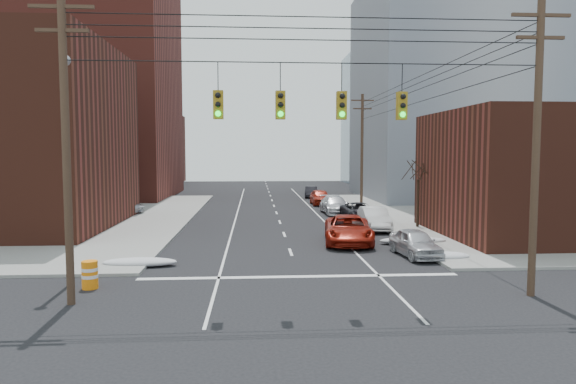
{
  "coord_description": "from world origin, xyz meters",
  "views": [
    {
      "loc": [
        -1.93,
        -15.43,
        5.44
      ],
      "look_at": [
        0.09,
        15.61,
        3.0
      ],
      "focal_mm": 32.0,
      "sensor_mm": 36.0,
      "label": 1
    }
  ],
  "objects": [
    {
      "name": "building_brick_far",
      "position": [
        -26.0,
        74.0,
        6.0
      ],
      "size": [
        22.0,
        18.0,
        12.0
      ],
      "primitive_type": "cube",
      "color": "#4F2217",
      "rests_on": "ground"
    },
    {
      "name": "parked_car_b",
      "position": [
        6.4,
        19.66,
        0.79
      ],
      "size": [
        1.85,
        4.86,
        1.58
      ],
      "primitive_type": "imported",
      "rotation": [
        0.0,
        0.0,
        -0.04
      ],
      "color": "silver",
      "rests_on": "ground"
    },
    {
      "name": "building_glass",
      "position": [
        24.0,
        70.0,
        11.0
      ],
      "size": [
        20.0,
        18.0,
        22.0
      ],
      "primitive_type": "cube",
      "color": "gray",
      "rests_on": "ground"
    },
    {
      "name": "building_storefront",
      "position": [
        18.0,
        16.0,
        4.0
      ],
      "size": [
        16.0,
        12.0,
        8.0
      ],
      "primitive_type": "cube",
      "color": "#4F2217",
      "rests_on": "ground"
    },
    {
      "name": "lot_car_c",
      "position": [
        -16.62,
        18.66,
        0.84
      ],
      "size": [
        4.93,
        2.33,
        1.39
      ],
      "primitive_type": "imported",
      "rotation": [
        0.0,
        0.0,
        1.65
      ],
      "color": "black",
      "rests_on": "sidewalk_nw"
    },
    {
      "name": "lot_car_a",
      "position": [
        -15.72,
        20.1,
        0.82
      ],
      "size": [
        4.23,
        1.89,
        1.35
      ],
      "primitive_type": "imported",
      "rotation": [
        0.0,
        0.0,
        1.46
      ],
      "color": "white",
      "rests_on": "sidewalk_nw"
    },
    {
      "name": "snow_east_far",
      "position": [
        7.4,
        14.0,
        0.21
      ],
      "size": [
        4.0,
        1.08,
        0.42
      ],
      "primitive_type": "ellipsoid",
      "color": "silver",
      "rests_on": "ground"
    },
    {
      "name": "parked_car_c",
      "position": [
        6.4,
        24.86,
        0.68
      ],
      "size": [
        2.71,
        5.11,
        1.37
      ],
      "primitive_type": "imported",
      "rotation": [
        0.0,
        0.0,
        0.09
      ],
      "color": "black",
      "rests_on": "ground"
    },
    {
      "name": "lot_car_b",
      "position": [
        -13.93,
        29.17,
        0.84
      ],
      "size": [
        5.11,
        2.69,
        1.37
      ],
      "primitive_type": "imported",
      "rotation": [
        0.0,
        0.0,
        1.66
      ],
      "color": "#B2B2B7",
      "rests_on": "sidewalk_nw"
    },
    {
      "name": "bare_tree",
      "position": [
        9.59,
        20.0,
        2.32
      ],
      "size": [
        2.09,
        2.2,
        4.93
      ],
      "color": "black",
      "rests_on": "ground"
    },
    {
      "name": "utility_pole_left",
      "position": [
        -8.5,
        3.0,
        5.78
      ],
      "size": [
        2.2,
        0.28,
        11.0
      ],
      "color": "#473323",
      "rests_on": "ground"
    },
    {
      "name": "building_office",
      "position": [
        22.0,
        44.0,
        12.5
      ],
      "size": [
        22.0,
        20.0,
        25.0
      ],
      "primitive_type": "cube",
      "color": "gray",
      "rests_on": "ground"
    },
    {
      "name": "parked_car_f",
      "position": [
        4.8,
        45.29,
        0.66
      ],
      "size": [
        1.92,
        4.15,
        1.32
      ],
      "primitive_type": "imported",
      "rotation": [
        0.0,
        0.0,
        -0.14
      ],
      "color": "black",
      "rests_on": "ground"
    },
    {
      "name": "traffic_signals",
      "position": [
        0.1,
        2.97,
        7.17
      ],
      "size": [
        17.0,
        0.42,
        2.02
      ],
      "color": "black",
      "rests_on": "ground"
    },
    {
      "name": "utility_pole_far",
      "position": [
        8.5,
        34.0,
        5.78
      ],
      "size": [
        2.2,
        0.28,
        11.0
      ],
      "color": "#473323",
      "rests_on": "ground"
    },
    {
      "name": "utility_pole_right",
      "position": [
        8.5,
        3.0,
        5.78
      ],
      "size": [
        2.2,
        0.28,
        11.0
      ],
      "color": "#473323",
      "rests_on": "ground"
    },
    {
      "name": "lot_car_d",
      "position": [
        -17.91,
        29.7,
        0.93
      ],
      "size": [
        4.89,
        2.83,
        1.56
      ],
      "primitive_type": "imported",
      "rotation": [
        0.0,
        0.0,
        1.34
      ],
      "color": "#9E9EA3",
      "rests_on": "sidewalk_nw"
    },
    {
      "name": "parked_car_a",
      "position": [
        6.4,
        10.46,
        0.72
      ],
      "size": [
        2.05,
        4.33,
        1.43
      ],
      "primitive_type": "imported",
      "rotation": [
        0.0,
        0.0,
        0.09
      ],
      "color": "silver",
      "rests_on": "ground"
    },
    {
      "name": "ground",
      "position": [
        0.0,
        0.0,
        0.0
      ],
      "size": [
        160.0,
        160.0,
        0.0
      ],
      "primitive_type": "plane",
      "color": "black",
      "rests_on": "ground"
    },
    {
      "name": "parked_car_e",
      "position": [
        4.8,
        36.77,
        0.79
      ],
      "size": [
        1.89,
        4.65,
        1.58
      ],
      "primitive_type": "imported",
      "rotation": [
        0.0,
        0.0,
        0.0
      ],
      "color": "maroon",
      "rests_on": "ground"
    },
    {
      "name": "snow_ne",
      "position": [
        7.4,
        9.5,
        0.21
      ],
      "size": [
        3.0,
        1.08,
        0.42
      ],
      "primitive_type": "ellipsoid",
      "color": "silver",
      "rests_on": "ground"
    },
    {
      "name": "street_light",
      "position": [
        -9.5,
        6.0,
        5.54
      ],
      "size": [
        0.44,
        0.44,
        9.32
      ],
      "color": "gray",
      "rests_on": "ground"
    },
    {
      "name": "parked_car_d",
      "position": [
        5.09,
        28.97,
        0.76
      ],
      "size": [
        2.38,
        5.36,
        1.53
      ],
      "primitive_type": "imported",
      "rotation": [
        0.0,
        0.0,
        0.05
      ],
      "color": "silver",
      "rests_on": "ground"
    },
    {
      "name": "construction_barrel",
      "position": [
        -8.5,
        5.12,
        0.57
      ],
      "size": [
        0.66,
        0.66,
        1.11
      ],
      "rotation": [
        0.0,
        0.0,
        0.04
      ],
      "color": "orange",
      "rests_on": "ground"
    },
    {
      "name": "red_pickup",
      "position": [
        3.62,
        14.52,
        0.82
      ],
      "size": [
        3.45,
        6.22,
        1.65
      ],
      "primitive_type": "imported",
      "rotation": [
        0.0,
        0.0,
        -0.13
      ],
      "color": "maroon",
      "rests_on": "ground"
    },
    {
      "name": "snow_nw",
      "position": [
        -7.4,
        9.0,
        0.21
      ],
      "size": [
        3.5,
        1.08,
        0.42
      ],
      "primitive_type": "ellipsoid",
      "color": "silver",
      "rests_on": "ground"
    },
    {
      "name": "building_brick_tall",
      "position": [
        -24.0,
        48.0,
        15.0
      ],
      "size": [
        24.0,
        20.0,
        30.0
      ],
      "primitive_type": "cube",
      "color": "maroon",
      "rests_on": "ground"
    }
  ]
}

